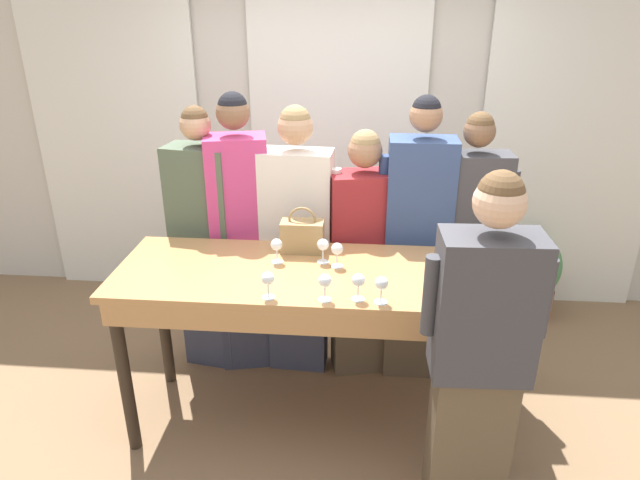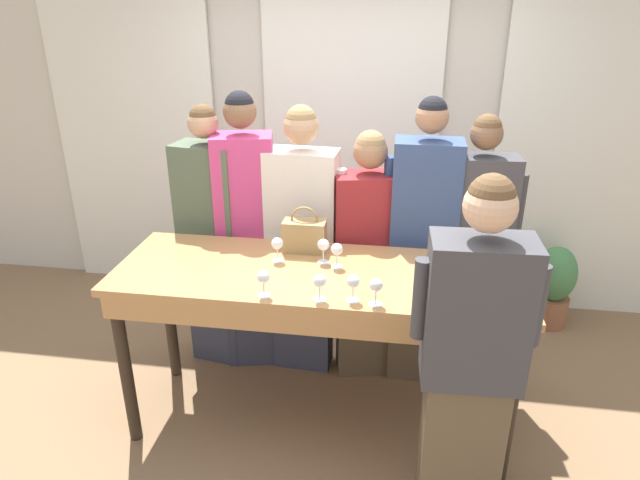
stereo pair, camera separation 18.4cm
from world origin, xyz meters
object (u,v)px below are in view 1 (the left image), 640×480
Objects in this scene: wine_glass_back_left at (276,246)px; guest_cream_sweater at (297,242)px; wine_glass_front_mid at (323,246)px; guest_navy_coat at (417,242)px; wine_glass_center_right at (474,252)px; wine_glass_near_host at (507,278)px; guest_pink_top at (240,235)px; guest_beige_cap at (466,251)px; wine_bottle at (491,250)px; guest_striped_shirt at (362,255)px; tasting_bar at (318,294)px; wine_glass_back_mid at (268,280)px; wine_glass_center_mid at (382,284)px; host_pouring at (479,358)px; wine_glass_by_bottle at (358,281)px; wine_glass_center_left at (476,282)px; wine_glass_front_left at (486,237)px; handbag at (302,235)px; potted_plant at (539,278)px; wine_glass_front_right at (337,250)px; wine_glass_back_right at (325,282)px; guest_olive_jacket at (205,241)px.

guest_cream_sweater is (0.05, 0.47, -0.19)m from wine_glass_back_left.
guest_navy_coat is (0.55, 0.45, -0.16)m from wine_glass_front_mid.
wine_glass_center_right is 0.31m from wine_glass_near_host.
guest_beige_cap is (1.43, -0.00, -0.06)m from guest_pink_top.
wine_glass_back_left is (-0.25, -0.02, -0.00)m from wine_glass_front_mid.
wine_bottle is at bearing 95.97° from wine_glass_near_host.
guest_striped_shirt is (0.47, 0.47, -0.26)m from wine_glass_back_left.
wine_bottle is 2.39× the size of wine_glass_front_mid.
tasting_bar is 15.76× the size of wine_glass_back_mid.
guest_beige_cap is (0.54, 0.88, -0.20)m from wine_glass_center_mid.
guest_cream_sweater is at bearing 129.52° from host_pouring.
wine_glass_center_mid is at bearing -10.45° from wine_glass_by_bottle.
wine_glass_back_left is (-0.57, 0.40, -0.00)m from wine_glass_center_mid.
wine_glass_front_mid is 1.00× the size of wine_glass_near_host.
wine_bottle is 1.21m from guest_cream_sweater.
wine_glass_center_left is 0.16m from wine_glass_near_host.
wine_glass_back_mid is (-1.15, -0.63, -0.00)m from wine_glass_front_left.
handbag is 0.53m from guest_striped_shirt.
wine_glass_front_mid is 0.08× the size of guest_navy_coat.
guest_pink_top is 1.05× the size of guest_beige_cap.
guest_cream_sweater is (0.37, -0.00, -0.04)m from guest_pink_top.
wine_glass_center_left is 0.57m from wine_glass_by_bottle.
host_pouring is (0.88, -0.84, -0.20)m from handbag.
potted_plant is at bearing 20.07° from guest_pink_top.
guest_striped_shirt is (0.78, -0.00, -0.12)m from guest_pink_top.
guest_pink_top is 1.00× the size of guest_navy_coat.
host_pouring reaches higher than wine_glass_front_mid.
handbag reaches higher than wine_glass_center_left.
tasting_bar is at bearing -72.53° from guest_cream_sweater.
host_pouring is (0.76, -0.55, 0.02)m from tasting_bar.
wine_glass_front_left is 1.00× the size of wine_glass_center_right.
wine_glass_near_host is (0.01, -0.51, -0.00)m from wine_glass_front_left.
wine_glass_back_left is at bearing 161.74° from wine_glass_center_left.
wine_glass_front_left is 1.00× the size of wine_glass_center_mid.
guest_beige_cap is at bearing 58.10° from wine_glass_center_mid.
tasting_bar is 0.26m from wine_glass_front_right.
wine_glass_center_left is 0.08× the size of guest_beige_cap.
wine_glass_near_host and wine_glass_by_bottle have the same top height.
wine_glass_near_host is at bearing 11.12° from wine_glass_center_mid.
guest_striped_shirt is at bearing 65.00° from wine_glass_front_mid.
wine_glass_center_left is at bearing -18.26° from wine_glass_back_left.
wine_glass_by_bottle is at bearing -130.21° from potted_plant.
guest_pink_top reaches higher than potted_plant.
wine_bottle is at bearing -9.35° from handbag.
host_pouring is (0.75, -0.69, -0.20)m from wine_glass_front_mid.
guest_navy_coat reaches higher than wine_glass_back_right.
wine_glass_center_left is 1.00× the size of wine_glass_back_right.
guest_navy_coat is (0.68, 0.31, -0.16)m from handbag.
guest_olive_jacket reaches higher than tasting_bar.
guest_striped_shirt is (-0.68, 0.48, -0.28)m from wine_bottle.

